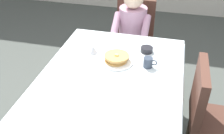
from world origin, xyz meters
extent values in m
cube|color=silver|center=(0.00, 0.00, 0.72)|extent=(1.10, 1.50, 0.04)
cube|color=silver|center=(0.00, 0.76, 0.61)|extent=(1.10, 0.01, 0.18)
cube|color=silver|center=(-0.56, 0.00, 0.61)|extent=(0.01, 1.50, 0.18)
cube|color=silver|center=(0.56, 0.00, 0.61)|extent=(0.01, 1.50, 0.18)
cylinder|color=brown|center=(-0.47, 0.67, 0.35)|extent=(0.07, 0.07, 0.70)
cylinder|color=brown|center=(0.47, 0.67, 0.35)|extent=(0.07, 0.07, 0.70)
cube|color=#4C2D23|center=(-0.01, 1.07, 0.42)|extent=(0.44, 0.44, 0.05)
cube|color=#4C2D23|center=(-0.01, 1.27, 0.69)|extent=(0.44, 0.06, 0.48)
cylinder|color=#2D2319|center=(0.17, 0.89, 0.20)|extent=(0.04, 0.04, 0.40)
cylinder|color=#2D2319|center=(-0.19, 0.89, 0.20)|extent=(0.04, 0.04, 0.40)
cylinder|color=#2D2319|center=(0.17, 1.25, 0.20)|extent=(0.04, 0.04, 0.40)
cylinder|color=#2D2319|center=(-0.19, 1.25, 0.20)|extent=(0.04, 0.04, 0.40)
cylinder|color=#B2849E|center=(-0.01, 1.05, 0.68)|extent=(0.30, 0.30, 0.46)
cylinder|color=#B2849E|center=(0.15, 0.91, 0.75)|extent=(0.08, 0.29, 0.23)
cylinder|color=#B2849E|center=(-0.17, 0.91, 0.75)|extent=(0.08, 0.29, 0.23)
cylinder|color=#383D51|center=(0.07, 0.87, 0.23)|extent=(0.10, 0.10, 0.45)
cylinder|color=#383D51|center=(-0.09, 0.87, 0.23)|extent=(0.10, 0.10, 0.45)
cube|color=#4C2D23|center=(0.87, 0.00, 0.42)|extent=(0.44, 0.44, 0.05)
cube|color=#4C2D23|center=(0.67, 0.00, 0.69)|extent=(0.06, 0.44, 0.48)
cylinder|color=#2D2319|center=(0.69, 0.18, 0.20)|extent=(0.04, 0.04, 0.40)
cylinder|color=white|center=(0.00, 0.22, 0.75)|extent=(0.28, 0.28, 0.02)
cylinder|color=tan|center=(-0.01, 0.21, 0.76)|extent=(0.19, 0.19, 0.01)
cylinder|color=tan|center=(0.00, 0.22, 0.78)|extent=(0.18, 0.18, 0.02)
cylinder|color=tan|center=(0.00, 0.22, 0.80)|extent=(0.21, 0.21, 0.02)
cube|color=#F4E072|center=(0.00, 0.22, 0.81)|extent=(0.03, 0.03, 0.01)
cylinder|color=#333D4C|center=(0.26, 0.21, 0.78)|extent=(0.08, 0.08, 0.08)
torus|color=#333D4C|center=(0.31, 0.21, 0.79)|extent=(0.05, 0.01, 0.05)
cylinder|color=black|center=(0.22, 0.45, 0.76)|extent=(0.11, 0.11, 0.04)
cone|color=silver|center=(-0.23, 0.31, 0.78)|extent=(0.08, 0.08, 0.07)
cube|color=silver|center=(-0.19, 0.20, 0.74)|extent=(0.03, 0.18, 0.00)
cube|color=silver|center=(0.19, 0.20, 0.74)|extent=(0.02, 0.20, 0.00)
cube|color=silver|center=(0.02, -0.10, 0.74)|extent=(0.15, 0.02, 0.00)
cube|color=white|center=(-0.29, 0.02, 0.74)|extent=(0.18, 0.13, 0.01)
camera|label=1|loc=(0.41, -1.58, 1.93)|focal=41.77mm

